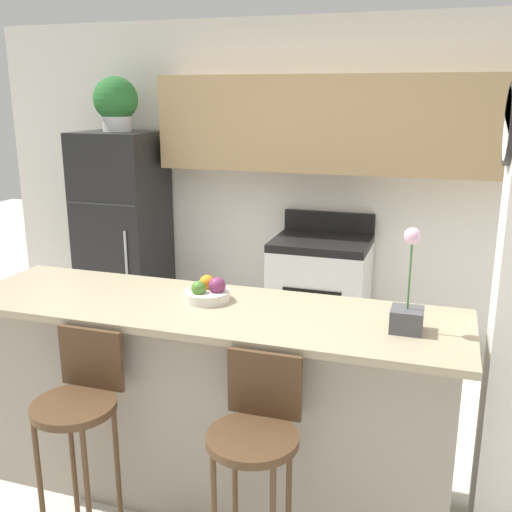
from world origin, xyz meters
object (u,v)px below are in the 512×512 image
(refrigerator, at_px, (124,233))
(trash_bin, at_px, (173,322))
(stove_range, at_px, (320,295))
(orchid_vase, at_px, (408,307))
(bar_stool_right, at_px, (256,439))
(bar_stool_left, at_px, (79,407))
(fruit_bowl, at_px, (208,292))
(potted_plant_on_fridge, at_px, (116,102))

(refrigerator, relative_size, trash_bin, 4.43)
(stove_range, distance_m, orchid_vase, 2.14)
(bar_stool_right, distance_m, orchid_vase, 0.84)
(bar_stool_left, bearing_deg, fruit_bowl, 56.49)
(stove_range, height_order, orchid_vase, orchid_vase)
(stove_range, xyz_separation_m, fruit_bowl, (-0.19, -1.79, 0.58))
(refrigerator, height_order, potted_plant_on_fridge, potted_plant_on_fridge)
(refrigerator, relative_size, bar_stool_left, 1.72)
(refrigerator, xyz_separation_m, bar_stool_right, (1.92, -2.33, -0.19))
(stove_range, relative_size, trash_bin, 2.82)
(refrigerator, xyz_separation_m, stove_range, (1.69, 0.02, -0.38))
(bar_stool_right, bearing_deg, orchid_vase, 41.93)
(orchid_vase, bearing_deg, refrigerator, 142.71)
(refrigerator, xyz_separation_m, bar_stool_left, (1.12, -2.33, -0.19))
(potted_plant_on_fridge, bearing_deg, bar_stool_left, -64.43)
(trash_bin, bearing_deg, orchid_vase, -40.82)
(refrigerator, distance_m, bar_stool_left, 2.59)
(bar_stool_right, height_order, trash_bin, bar_stool_right)
(stove_range, xyz_separation_m, orchid_vase, (0.76, -1.89, 0.65))
(refrigerator, height_order, stove_range, refrigerator)
(refrigerator, height_order, fruit_bowl, refrigerator)
(bar_stool_right, xyz_separation_m, fruit_bowl, (-0.43, 0.57, 0.39))
(refrigerator, bearing_deg, trash_bin, -21.59)
(bar_stool_left, xyz_separation_m, fruit_bowl, (0.38, 0.57, 0.39))
(stove_range, height_order, fruit_bowl, fruit_bowl)
(potted_plant_on_fridge, bearing_deg, fruit_bowl, -49.69)
(bar_stool_right, relative_size, fruit_bowl, 4.38)
(bar_stool_left, height_order, fruit_bowl, fruit_bowl)
(stove_range, xyz_separation_m, bar_stool_left, (-0.57, -2.36, 0.19))
(stove_range, height_order, bar_stool_right, stove_range)
(refrigerator, xyz_separation_m, fruit_bowl, (1.50, -1.76, 0.20))
(stove_range, distance_m, trash_bin, 1.21)
(refrigerator, xyz_separation_m, orchid_vase, (2.45, -1.86, 0.27))
(bar_stool_left, height_order, orchid_vase, orchid_vase)
(orchid_vase, distance_m, trash_bin, 2.69)
(bar_stool_left, distance_m, bar_stool_right, 0.81)
(refrigerator, relative_size, bar_stool_right, 1.72)
(orchid_vase, bearing_deg, fruit_bowl, 173.91)
(stove_range, xyz_separation_m, potted_plant_on_fridge, (-1.69, -0.02, 1.45))
(potted_plant_on_fridge, relative_size, fruit_bowl, 1.92)
(bar_stool_right, relative_size, potted_plant_on_fridge, 2.28)
(bar_stool_right, height_order, potted_plant_on_fridge, potted_plant_on_fridge)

